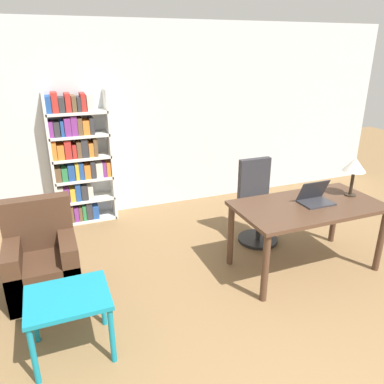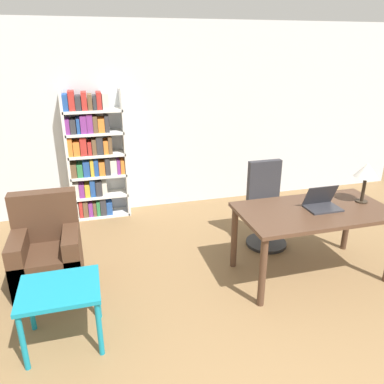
# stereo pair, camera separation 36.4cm
# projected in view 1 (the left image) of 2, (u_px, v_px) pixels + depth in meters

# --- Properties ---
(wall_back) EXTENTS (8.00, 0.06, 2.70)m
(wall_back) POSITION_uv_depth(u_px,v_px,m) (154.00, 119.00, 5.49)
(wall_back) COLOR silver
(wall_back) RESTS_ON ground_plane
(desk) EXTENTS (1.58, 0.84, 0.77)m
(desk) POSITION_uv_depth(u_px,v_px,m) (308.00, 213.00, 4.03)
(desk) COLOR #4C3323
(desk) RESTS_ON ground_plane
(laptop) EXTENTS (0.35, 0.24, 0.24)m
(laptop) POSITION_uv_depth(u_px,v_px,m) (315.00, 198.00, 4.02)
(laptop) COLOR #2D2D33
(laptop) RESTS_ON desk
(table_lamp) EXTENTS (0.25, 0.25, 0.44)m
(table_lamp) POSITION_uv_depth(u_px,v_px,m) (355.00, 166.00, 4.11)
(table_lamp) COLOR #2D2319
(table_lamp) RESTS_ON desk
(office_chair) EXTENTS (0.51, 0.51, 1.05)m
(office_chair) POSITION_uv_depth(u_px,v_px,m) (257.00, 205.00, 4.73)
(office_chair) COLOR black
(office_chair) RESTS_ON ground_plane
(side_table_blue) EXTENTS (0.64, 0.53, 0.54)m
(side_table_blue) POSITION_uv_depth(u_px,v_px,m) (68.00, 305.00, 2.92)
(side_table_blue) COLOR teal
(side_table_blue) RESTS_ON ground_plane
(armchair) EXTENTS (0.67, 0.66, 0.95)m
(armchair) POSITION_uv_depth(u_px,v_px,m) (43.00, 264.00, 3.75)
(armchair) COLOR #472D1E
(armchair) RESTS_ON ground_plane
(bookshelf) EXTENTS (0.81, 0.28, 1.83)m
(bookshelf) POSITION_uv_depth(u_px,v_px,m) (78.00, 160.00, 5.09)
(bookshelf) COLOR white
(bookshelf) RESTS_ON ground_plane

